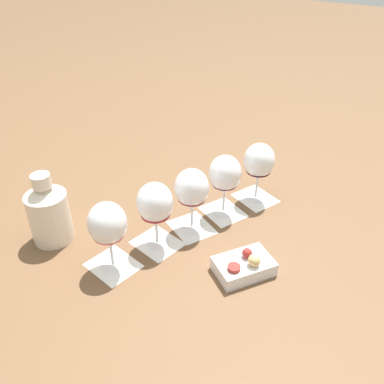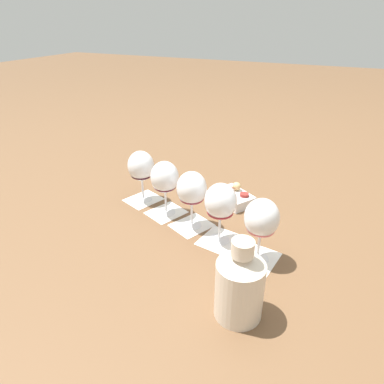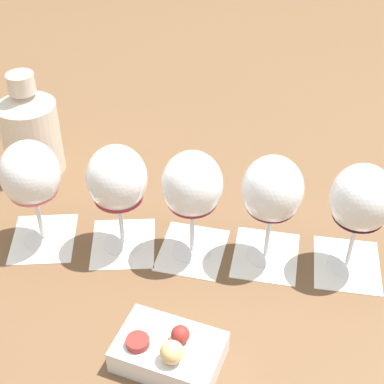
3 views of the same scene
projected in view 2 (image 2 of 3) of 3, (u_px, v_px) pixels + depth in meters
The scene contains 13 objects.
ground_plane at pixel (192, 225), 1.06m from camera, with size 8.00×8.00×0.00m, color brown.
tasting_card_0 at pixel (257, 259), 0.92m from camera, with size 0.11×0.13×0.00m.
tasting_card_1 at pixel (219, 240), 0.99m from camera, with size 0.12×0.13×0.00m.
tasting_card_2 at pixel (193, 225), 1.06m from camera, with size 0.14×0.15×0.00m.
tasting_card_3 at pixel (166, 212), 1.13m from camera, with size 0.14×0.14×0.00m.
tasting_card_4 at pixel (143, 199), 1.21m from camera, with size 0.13×0.14×0.00m.
wine_glass_0 at pixel (262, 220), 0.86m from camera, with size 0.09×0.09×0.18m.
wine_glass_1 at pixel (221, 203), 0.94m from camera, with size 0.09×0.09×0.18m.
wine_glass_2 at pixel (193, 190), 1.01m from camera, with size 0.09×0.09×0.18m.
wine_glass_3 at pixel (165, 179), 1.07m from camera, with size 0.09×0.09×0.18m.
wine_glass_4 at pixel (141, 168), 1.15m from camera, with size 0.09×0.09×0.18m.
ceramic_vase at pixel (240, 284), 0.71m from camera, with size 0.10×0.10×0.19m.
snack_dish at pixel (234, 197), 1.19m from camera, with size 0.16×0.15×0.06m.
Camera 2 is at (-0.37, 0.81, 0.59)m, focal length 32.00 mm.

